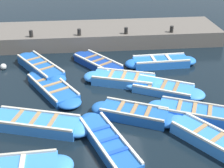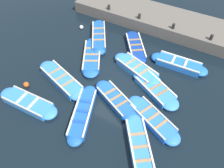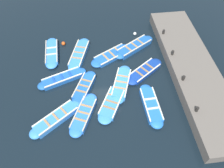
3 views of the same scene
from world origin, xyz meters
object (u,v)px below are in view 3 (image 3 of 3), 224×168
Objects in this scene: boat_alongside at (112,103)px; boat_end_of_row at (52,53)px; bollard_mid_north at (173,53)px; boat_bow_out at (121,84)px; boat_stern_in at (134,47)px; bollard_north at (164,32)px; boat_inner_gap at (84,114)px; boat_broadside at (62,79)px; boat_drifting at (144,71)px; bollard_mid_south at (183,78)px; boat_tucked at (151,105)px; boat_mid_row at (56,119)px; bollard_south at (197,109)px; boat_far_corner at (79,54)px; buoy_orange_near at (63,43)px; boat_outer_left at (112,55)px; buoy_yellow_far at (135,34)px; boat_near_quay at (84,88)px.

boat_alongside is 0.95× the size of boat_end_of_row.
boat_end_of_row is 10.32× the size of bollard_mid_north.
boat_bow_out reaches higher than boat_end_of_row.
bollard_north is at bearing -165.80° from boat_stern_in.
boat_broadside is at bearing -66.11° from boat_inner_gap.
bollard_mid_south is at bearing 143.25° from boat_drifting.
boat_bow_out is 1.03× the size of boat_tucked.
boat_broadside reaches higher than boat_alongside.
bollard_south is (-8.64, 0.90, 0.81)m from boat_mid_row.
boat_end_of_row is at bearing -12.32° from boat_far_corner.
boat_end_of_row reaches higher than buoy_orange_near.
boat_bow_out is 4.58m from bollard_mid_north.
bollard_south reaches higher than boat_broadside.
boat_outer_left is at bearing -39.63° from bollard_mid_south.
boat_alongside is 11.89× the size of buoy_yellow_far.
boat_drifting is at bearing 88.42° from buoy_yellow_far.
bollard_south is 8.91m from buoy_yellow_far.
boat_inner_gap is 10.79× the size of buoy_orange_near.
bollard_north is (-8.64, -6.59, 0.81)m from boat_mid_row.
buoy_orange_near is at bearing 5.06° from buoy_yellow_far.
boat_tucked is at bearing 87.26° from buoy_yellow_far.
buoy_yellow_far is at bearing -133.55° from boat_outer_left.
boat_stern_in is (-5.81, -2.66, 0.03)m from boat_broadside.
boat_inner_gap reaches higher than buoy_yellow_far.
boat_stern_in is 5.92m from buoy_orange_near.
boat_alongside is 2.00m from boat_inner_gap.
boat_broadside is 3.32m from boat_mid_row.
boat_near_quay is 3.81m from boat_outer_left.
buoy_orange_near is (8.29, -5.57, -0.85)m from bollard_mid_south.
buoy_orange_near is (-0.02, -3.87, -0.01)m from boat_broadside.
boat_bow_out is at bearing 166.27° from boat_broadside.
boat_broadside is 7.61m from buoy_yellow_far.
boat_tucked is at bearing 129.11° from boat_bow_out.
boat_inner_gap is 4.43m from boat_tucked.
boat_near_quay is 9.26× the size of bollard_mid_north.
boat_inner_gap is at bearing 12.18° from bollard_mid_south.
boat_broadside is 2.98m from boat_end_of_row.
bollard_south reaches higher than boat_end_of_row.
boat_mid_row is (1.74, 0.11, 0.02)m from boat_inner_gap.
boat_mid_row is 6.18m from boat_tucked.
boat_alongside is 4.17m from boat_broadside.
boat_tucked is at bearing 111.35° from boat_outer_left.
bollard_mid_north is 2.50m from bollard_mid_south.
boat_bow_out is at bearing -142.01° from boat_inner_gap.
bollard_north reaches higher than boat_near_quay.
boat_end_of_row is 10.32× the size of bollard_north.
bollard_north is at bearing 151.95° from buoy_yellow_far.
boat_near_quay is 8.08m from bollard_north.
buoy_orange_near is (1.28, -1.50, -0.03)m from boat_far_corner.
boat_end_of_row is 10.29m from bollard_mid_south.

